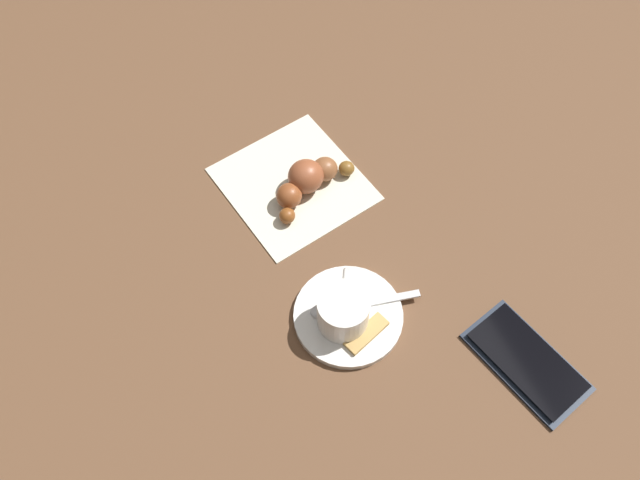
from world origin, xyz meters
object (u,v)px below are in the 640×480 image
Objects in this scene: teaspoon at (347,306)px; croissant at (308,180)px; espresso_cup at (343,310)px; sugar_packet at (366,334)px; saucer at (350,315)px; cell_phone at (527,361)px; napkin at (293,183)px.

croissant is (0.19, -0.03, 0.01)m from teaspoon.
sugar_packet is at bearing -149.97° from espresso_cup.
saucer is 0.21m from cell_phone.
espresso_cup is 0.20m from croissant.
croissant is (0.20, -0.03, 0.02)m from saucer.
saucer is 0.72× the size of napkin.
teaspoon is at bearing 47.98° from cell_phone.
napkin is at bearing -4.04° from saucer.
sugar_packet is at bearing 177.82° from napkin.
saucer is 0.83× the size of cell_phone.
cell_phone is (-0.14, -0.17, -0.03)m from espresso_cup.
teaspoon reaches higher than sugar_packet.
espresso_cup is 0.51× the size of cell_phone.
saucer is 0.03m from espresso_cup.
espresso_cup is 0.22m from cell_phone.
napkin is at bearing -7.04° from espresso_cup.
sugar_packet is (-0.04, -0.01, 0.00)m from teaspoon.
sugar_packet is (-0.03, -0.01, 0.01)m from saucer.
sugar_packet is 0.44× the size of croissant.
napkin is at bearing 22.97° from cell_phone.
espresso_cup reaches higher than napkin.
napkin is 1.38× the size of croissant.
espresso_cup is 0.04m from sugar_packet.
croissant reaches higher than sugar_packet.
saucer reaches higher than napkin.
espresso_cup is 0.03m from teaspoon.
espresso_cup reaches higher than saucer.
saucer is at bearing -76.96° from espresso_cup.
espresso_cup is at bearing 168.13° from croissant.
espresso_cup reaches higher than croissant.
teaspoon is 0.74× the size of napkin.
espresso_cup is at bearing 52.23° from cell_phone.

